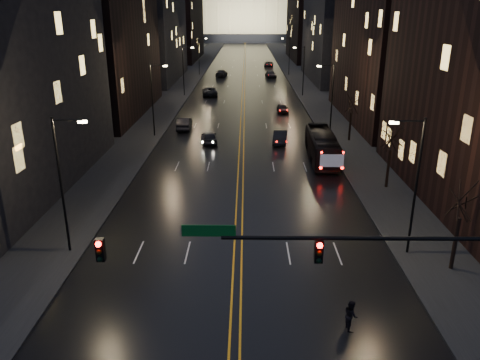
{
  "coord_description": "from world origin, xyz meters",
  "views": [
    {
      "loc": [
        0.48,
        -17.07,
        14.87
      ],
      "look_at": [
        0.11,
        12.44,
        4.19
      ],
      "focal_mm": 35.0,
      "sensor_mm": 36.0,
      "label": 1
    }
  ],
  "objects_px": {
    "traffic_signal": "(376,262)",
    "oncoming_car_a": "(209,137)",
    "receding_car_a": "(280,137)",
    "oncoming_car_b": "(184,123)",
    "pedestrian_b": "(351,315)",
    "bus": "(322,146)"
  },
  "relations": [
    {
      "from": "traffic_signal",
      "to": "receding_car_a",
      "type": "relative_size",
      "value": 3.84
    },
    {
      "from": "traffic_signal",
      "to": "pedestrian_b",
      "type": "distance_m",
      "value": 4.9
    },
    {
      "from": "oncoming_car_a",
      "to": "pedestrian_b",
      "type": "relative_size",
      "value": 2.74
    },
    {
      "from": "traffic_signal",
      "to": "receding_car_a",
      "type": "height_order",
      "value": "traffic_signal"
    },
    {
      "from": "oncoming_car_a",
      "to": "oncoming_car_b",
      "type": "bearing_deg",
      "value": -69.05
    },
    {
      "from": "bus",
      "to": "pedestrian_b",
      "type": "xyz_separation_m",
      "value": [
        -2.8,
        -28.09,
        -0.7
      ]
    },
    {
      "from": "receding_car_a",
      "to": "pedestrian_b",
      "type": "xyz_separation_m",
      "value": [
        1.11,
        -34.72,
        0.06
      ]
    },
    {
      "from": "oncoming_car_b",
      "to": "traffic_signal",
      "type": "bearing_deg",
      "value": 106.02
    },
    {
      "from": "traffic_signal",
      "to": "oncoming_car_b",
      "type": "xyz_separation_m",
      "value": [
        -13.6,
        43.91,
        -4.29
      ]
    },
    {
      "from": "oncoming_car_b",
      "to": "receding_car_a",
      "type": "xyz_separation_m",
      "value": [
        12.28,
        -6.84,
        -0.07
      ]
    },
    {
      "from": "traffic_signal",
      "to": "pedestrian_b",
      "type": "relative_size",
      "value": 10.75
    },
    {
      "from": "bus",
      "to": "receding_car_a",
      "type": "relative_size",
      "value": 2.4
    },
    {
      "from": "oncoming_car_b",
      "to": "pedestrian_b",
      "type": "height_order",
      "value": "oncoming_car_b"
    },
    {
      "from": "traffic_signal",
      "to": "receding_car_a",
      "type": "bearing_deg",
      "value": 92.04
    },
    {
      "from": "bus",
      "to": "pedestrian_b",
      "type": "distance_m",
      "value": 28.23
    },
    {
      "from": "traffic_signal",
      "to": "receding_car_a",
      "type": "xyz_separation_m",
      "value": [
        -1.32,
        37.07,
        -4.36
      ]
    },
    {
      "from": "oncoming_car_b",
      "to": "pedestrian_b",
      "type": "bearing_deg",
      "value": 106.67
    },
    {
      "from": "traffic_signal",
      "to": "oncoming_car_a",
      "type": "distance_m",
      "value": 38.49
    },
    {
      "from": "oncoming_car_b",
      "to": "pedestrian_b",
      "type": "relative_size",
      "value": 3.07
    },
    {
      "from": "pedestrian_b",
      "to": "traffic_signal",
      "type": "bearing_deg",
      "value": 179.17
    },
    {
      "from": "traffic_signal",
      "to": "bus",
      "type": "bearing_deg",
      "value": 85.13
    },
    {
      "from": "bus",
      "to": "oncoming_car_a",
      "type": "bearing_deg",
      "value": 153.67
    }
  ]
}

